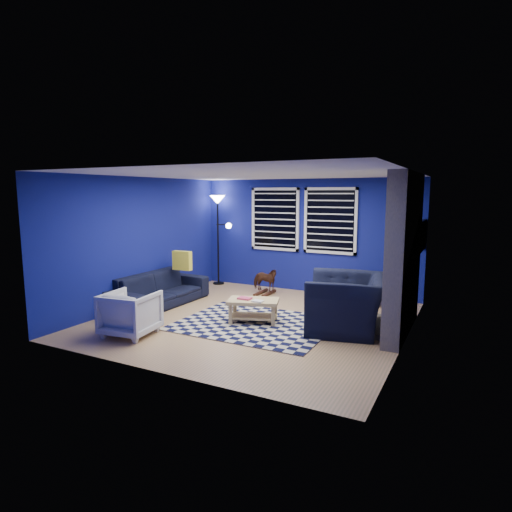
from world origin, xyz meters
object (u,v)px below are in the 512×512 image
(coffee_table, at_px, (253,306))
(armchair_bent, at_px, (130,313))
(armchair_big, at_px, (346,303))
(rocking_horse, at_px, (265,280))
(sofa, at_px, (160,290))
(cabinet, at_px, (364,292))
(floor_lamp, at_px, (218,212))
(tv, at_px, (421,236))

(coffee_table, bearing_deg, armchair_bent, -134.38)
(armchair_big, distance_m, rocking_horse, 2.72)
(sofa, distance_m, rocking_horse, 2.27)
(rocking_horse, relative_size, coffee_table, 0.64)
(rocking_horse, bearing_deg, armchair_big, -123.82)
(cabinet, bearing_deg, floor_lamp, 177.34)
(tv, relative_size, sofa, 0.46)
(armchair_bent, height_order, coffee_table, armchair_bent)
(coffee_table, bearing_deg, armchair_big, 13.28)
(armchair_bent, bearing_deg, cabinet, -135.89)
(rocking_horse, distance_m, cabinet, 2.12)
(rocking_horse, xyz_separation_m, cabinet, (2.11, 0.15, -0.08))
(sofa, xyz_separation_m, coffee_table, (2.16, -0.17, -0.02))
(armchair_bent, distance_m, rocking_horse, 3.43)
(armchair_bent, distance_m, coffee_table, 2.00)
(sofa, distance_m, coffee_table, 2.16)
(coffee_table, distance_m, cabinet, 2.50)
(floor_lamp, bearing_deg, rocking_horse, -17.94)
(armchair_bent, height_order, floor_lamp, floor_lamp)
(armchair_bent, bearing_deg, coffee_table, -141.82)
(tv, xyz_separation_m, rocking_horse, (-3.11, -0.23, -1.07))
(sofa, bearing_deg, coffee_table, -93.48)
(sofa, height_order, armchair_big, armchair_big)
(sofa, xyz_separation_m, armchair_big, (3.65, 0.18, 0.12))
(tv, relative_size, armchair_big, 0.74)
(coffee_table, height_order, cabinet, cabinet)
(armchair_big, relative_size, rocking_horse, 2.21)
(armchair_big, height_order, coffee_table, armchair_big)
(rocking_horse, distance_m, floor_lamp, 2.09)
(rocking_horse, height_order, cabinet, rocking_horse)
(tv, relative_size, armchair_bent, 1.32)
(rocking_horse, relative_size, floor_lamp, 0.29)
(tv, bearing_deg, coffee_table, -137.93)
(armchair_big, distance_m, coffee_table, 1.54)
(cabinet, relative_size, floor_lamp, 0.28)
(tv, distance_m, cabinet, 1.52)
(rocking_horse, height_order, coffee_table, rocking_horse)
(armchair_bent, relative_size, rocking_horse, 1.23)
(sofa, height_order, coffee_table, sofa)
(tv, bearing_deg, armchair_bent, -136.57)
(coffee_table, relative_size, floor_lamp, 0.45)
(sofa, distance_m, floor_lamp, 2.65)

